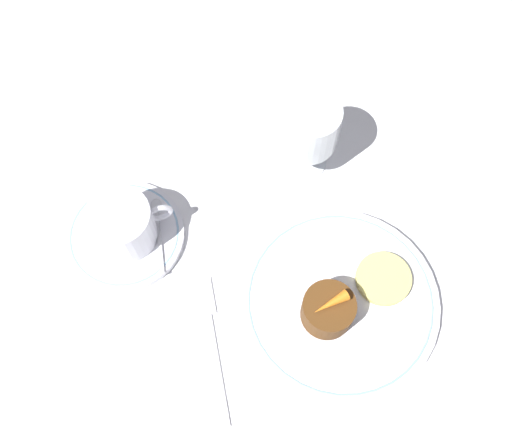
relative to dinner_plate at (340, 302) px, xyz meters
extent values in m
plane|color=white|center=(-0.02, 0.03, -0.01)|extent=(3.00, 3.00, 0.00)
cylinder|color=white|center=(0.00, 0.00, 0.00)|extent=(0.26, 0.26, 0.01)
torus|color=#8CB2D1|center=(0.00, 0.00, 0.00)|extent=(0.24, 0.24, 0.00)
cylinder|color=white|center=(-0.24, 0.18, 0.00)|extent=(0.16, 0.16, 0.01)
torus|color=#8CB2D1|center=(-0.24, 0.18, 0.00)|extent=(0.15, 0.15, 0.00)
cylinder|color=white|center=(-0.24, 0.17, 0.04)|extent=(0.08, 0.08, 0.07)
cylinder|color=#9E7A4C|center=(-0.24, 0.17, 0.04)|extent=(0.07, 0.07, 0.05)
torus|color=white|center=(-0.19, 0.17, 0.04)|extent=(0.04, 0.01, 0.03)
cube|color=silver|center=(-0.20, 0.15, 0.00)|extent=(0.02, 0.09, 0.00)
ellipsoid|color=silver|center=(-0.19, 0.20, 0.00)|extent=(0.02, 0.02, 0.00)
cylinder|color=silver|center=(0.03, 0.21, -0.01)|extent=(0.06, 0.06, 0.01)
cylinder|color=silver|center=(0.03, 0.21, 0.02)|extent=(0.01, 0.01, 0.05)
cylinder|color=silver|center=(0.03, 0.21, 0.09)|extent=(0.08, 0.08, 0.07)
cylinder|color=#5B0F1E|center=(0.03, 0.21, 0.07)|extent=(0.07, 0.07, 0.04)
cube|color=silver|center=(-0.17, -0.03, -0.01)|extent=(0.02, 0.14, 0.01)
cube|color=silver|center=(-0.16, 0.06, -0.01)|extent=(0.03, 0.05, 0.01)
cylinder|color=#563314|center=(-0.02, -0.01, 0.03)|extent=(0.07, 0.07, 0.04)
cone|color=orange|center=(-0.02, -0.01, 0.06)|extent=(0.05, 0.02, 0.01)
cylinder|color=#EFE075|center=(0.06, 0.01, 0.01)|extent=(0.07, 0.07, 0.01)
camera|label=1|loc=(-0.17, -0.17, 0.75)|focal=42.00mm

